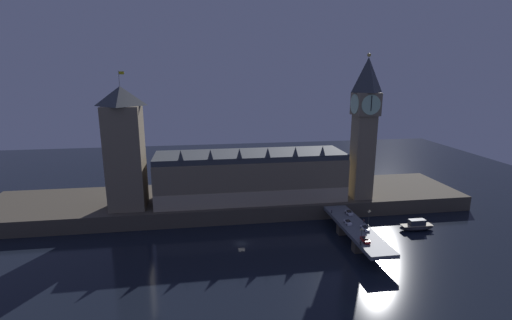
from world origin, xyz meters
The scene contains 16 objects.
ground_plane centered at (0.00, 0.00, 0.00)m, with size 400.00×400.00×0.00m, color black.
embankment centered at (0.00, 39.00, 3.39)m, with size 220.00×42.00×6.77m.
parliament_hall centered at (7.95, 32.18, 17.39)m, with size 84.65×23.72×25.54m.
clock_tower centered at (58.23, 25.81, 40.92)m, with size 10.66×10.77×64.51m.
victoria_tower centered at (-45.32, 28.80, 32.51)m, with size 14.89×14.89×57.21m.
bridge centered at (43.37, -5.00, 4.53)m, with size 10.01×46.00×6.10m.
car_northbound_lead centered at (41.17, -1.96, 6.83)m, with size 1.89×4.17×1.56m.
car_northbound_trail centered at (41.17, -17.43, 6.84)m, with size 2.07×4.48×1.57m.
car_southbound_lead centered at (45.57, -7.78, 6.72)m, with size 1.98×4.68×1.32m.
car_southbound_trail centered at (45.57, 7.54, 6.84)m, with size 1.99×4.24×1.57m.
pedestrian_near_rail centered at (38.97, -18.34, 6.97)m, with size 0.38×0.38×1.64m.
pedestrian_mid_walk centered at (47.78, -1.90, 6.95)m, with size 0.38×0.38×1.61m.
pedestrian_far_rail centered at (38.97, 9.82, 7.06)m, with size 0.38×0.38×1.81m.
street_lamp_near centered at (38.57, -19.72, 10.03)m, with size 1.34×0.60×6.28m.
street_lamp_mid centered at (48.18, -5.00, 10.22)m, with size 1.34×0.60×6.58m.
boat_downstream centered at (72.66, 1.57, 1.67)m, with size 14.71×4.69×4.56m.
Camera 1 is at (-14.11, -128.61, 63.58)m, focal length 26.00 mm.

